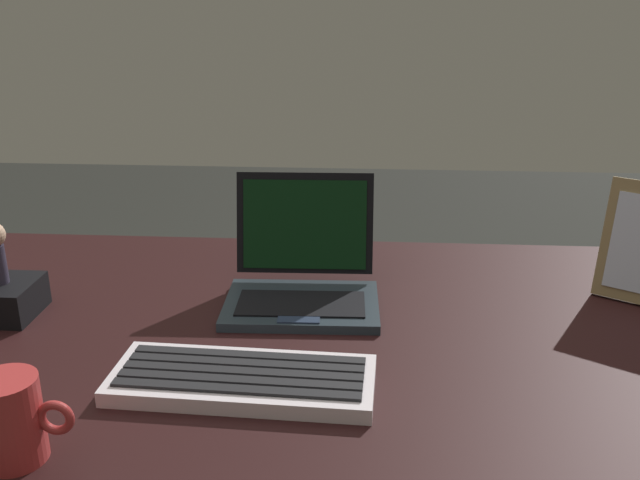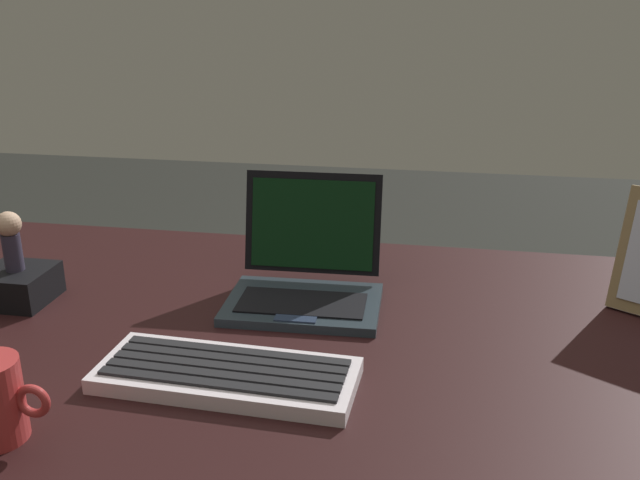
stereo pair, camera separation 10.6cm
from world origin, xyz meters
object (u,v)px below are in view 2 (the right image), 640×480
at_px(laptop_front, 306,278).
at_px(figurine_stand, 18,285).
at_px(external_keyboard, 227,374).
at_px(figurine, 10,237).

height_order(laptop_front, figurine_stand, laptop_front).
distance_m(external_keyboard, figurine_stand, 0.46).
xyz_separation_m(figurine_stand, figurine, (0.00, 0.00, 0.09)).
bearing_deg(external_keyboard, figurine, 155.76).
xyz_separation_m(external_keyboard, figurine_stand, (-0.42, 0.19, 0.02)).
relative_size(laptop_front, figurine, 2.54).
xyz_separation_m(laptop_front, figurine, (-0.47, -0.08, 0.07)).
bearing_deg(external_keyboard, laptop_front, 78.71).
height_order(laptop_front, external_keyboard, laptop_front).
height_order(external_keyboard, figurine, figurine).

